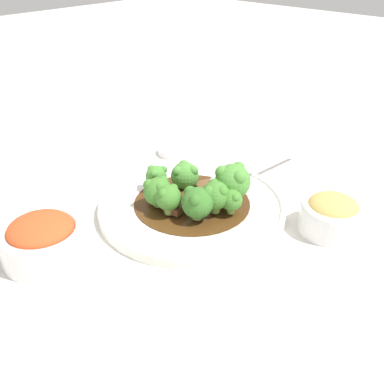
# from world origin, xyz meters

# --- Properties ---
(ground_plane) EXTENTS (4.00, 4.00, 0.00)m
(ground_plane) POSITION_xyz_m (0.00, 0.00, 0.00)
(ground_plane) COLOR silver
(main_plate) EXTENTS (0.29, 0.29, 0.02)m
(main_plate) POSITION_xyz_m (0.00, 0.00, 0.01)
(main_plate) COLOR white
(main_plate) RESTS_ON ground_plane
(beef_strip_0) EXTENTS (0.07, 0.07, 0.01)m
(beef_strip_0) POSITION_xyz_m (0.04, 0.01, 0.02)
(beef_strip_0) COLOR #56331E
(beef_strip_0) RESTS_ON main_plate
(beef_strip_1) EXTENTS (0.04, 0.06, 0.01)m
(beef_strip_1) POSITION_xyz_m (-0.00, 0.02, 0.02)
(beef_strip_1) COLOR #56331E
(beef_strip_1) RESTS_ON main_plate
(beef_strip_2) EXTENTS (0.07, 0.05, 0.01)m
(beef_strip_2) POSITION_xyz_m (-0.01, -0.03, 0.02)
(beef_strip_2) COLOR brown
(beef_strip_2) RESTS_ON main_plate
(broccoli_floret_0) EXTENTS (0.05, 0.05, 0.05)m
(broccoli_floret_0) POSITION_xyz_m (-0.04, 0.03, 0.05)
(broccoli_floret_0) COLOR #7FA84C
(broccoli_floret_0) RESTS_ON main_plate
(broccoli_floret_1) EXTENTS (0.03, 0.03, 0.04)m
(broccoli_floret_1) POSITION_xyz_m (-0.07, -0.01, 0.04)
(broccoli_floret_1) COLOR #7FA84C
(broccoli_floret_1) RESTS_ON main_plate
(broccoli_floret_2) EXTENTS (0.04, 0.04, 0.05)m
(broccoli_floret_2) POSITION_xyz_m (0.03, -0.01, 0.05)
(broccoli_floret_2) COLOR #8EB756
(broccoli_floret_2) RESTS_ON main_plate
(broccoli_floret_3) EXTENTS (0.04, 0.04, 0.05)m
(broccoli_floret_3) POSITION_xyz_m (0.00, 0.05, 0.05)
(broccoli_floret_3) COLOR #7FA84C
(broccoli_floret_3) RESTS_ON main_plate
(broccoli_floret_4) EXTENTS (0.04, 0.04, 0.05)m
(broccoli_floret_4) POSITION_xyz_m (0.03, 0.05, 0.04)
(broccoli_floret_4) COLOR #7FA84C
(broccoli_floret_4) RESTS_ON main_plate
(broccoli_floret_5) EXTENTS (0.04, 0.04, 0.05)m
(broccoli_floret_5) POSITION_xyz_m (-0.05, 0.00, 0.05)
(broccoli_floret_5) COLOR #7FA84C
(broccoli_floret_5) RESTS_ON main_plate
(broccoli_floret_6) EXTENTS (0.03, 0.03, 0.04)m
(broccoli_floret_6) POSITION_xyz_m (0.07, 0.01, 0.04)
(broccoli_floret_6) COLOR #7FA84C
(broccoli_floret_6) RESTS_ON main_plate
(broccoli_floret_7) EXTENTS (0.05, 0.05, 0.06)m
(broccoli_floret_7) POSITION_xyz_m (-0.05, -0.04, 0.06)
(broccoli_floret_7) COLOR #8EB756
(broccoli_floret_7) RESTS_ON main_plate
(serving_spoon) EXTENTS (0.05, 0.24, 0.01)m
(serving_spoon) POSITION_xyz_m (-0.01, -0.09, 0.03)
(serving_spoon) COLOR silver
(serving_spoon) RESTS_ON main_plate
(side_bowl_kimchi) EXTENTS (0.11, 0.11, 0.06)m
(side_bowl_kimchi) POSITION_xyz_m (0.07, 0.22, 0.03)
(side_bowl_kimchi) COLOR white
(side_bowl_kimchi) RESTS_ON ground_plane
(side_bowl_appetizer) EXTENTS (0.09, 0.09, 0.06)m
(side_bowl_appetizer) POSITION_xyz_m (-0.18, -0.10, 0.03)
(side_bowl_appetizer) COLOR white
(side_bowl_appetizer) RESTS_ON ground_plane
(sauce_dish) EXTENTS (0.07, 0.07, 0.01)m
(sauce_dish) POSITION_xyz_m (0.17, -0.13, 0.01)
(sauce_dish) COLOR white
(sauce_dish) RESTS_ON ground_plane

